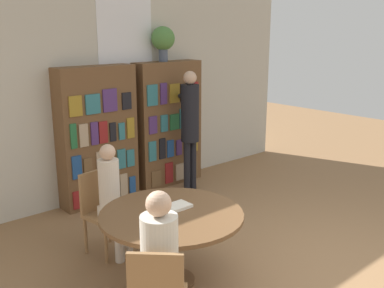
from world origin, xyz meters
TOP-DOWN VIEW (x-y plane):
  - ground_plane at (0.00, 0.00)m, footprint 16.00×16.00m
  - wall_back at (0.00, 3.62)m, footprint 6.40×0.07m
  - bookshelf_left at (-0.62, 3.43)m, footprint 1.11×0.34m
  - bookshelf_right at (0.62, 3.43)m, footprint 1.11×0.34m
  - flower_vase at (0.55, 3.43)m, footprint 0.35×0.35m
  - reading_table at (-1.16, 1.13)m, footprint 1.36×1.36m
  - chair_left_side at (-1.33, 2.13)m, footprint 0.46×0.46m
  - seated_reader_left at (-1.30, 1.95)m, footprint 0.27×0.37m
  - seated_reader_right at (-1.75, 0.53)m, footprint 0.43×0.43m
  - librarian_standing at (0.63, 2.93)m, footprint 0.26×0.53m
  - open_book_on_table at (-1.04, 1.18)m, footprint 0.24×0.18m

SIDE VIEW (x-z plane):
  - ground_plane at x=0.00m, z-range 0.00..0.00m
  - chair_left_side at x=-1.33m, z-range 0.06..0.96m
  - reading_table at x=-1.16m, z-range 0.26..0.98m
  - seated_reader_left at x=-1.30m, z-range 0.06..1.30m
  - seated_reader_right at x=-1.75m, z-range 0.10..1.36m
  - open_book_on_table at x=-1.04m, z-range 0.72..0.75m
  - bookshelf_left at x=-0.62m, z-range 0.00..1.91m
  - bookshelf_right at x=0.62m, z-range 0.00..1.91m
  - librarian_standing at x=0.63m, z-range 0.19..1.99m
  - wall_back at x=0.00m, z-range 0.01..3.01m
  - flower_vase at x=0.55m, z-range 1.97..2.48m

